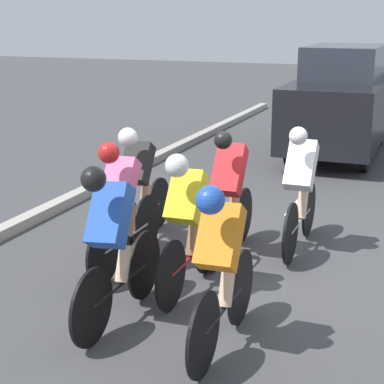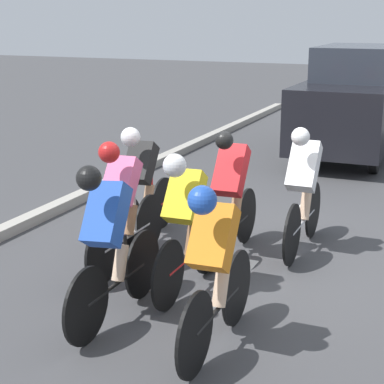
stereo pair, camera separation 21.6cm
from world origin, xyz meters
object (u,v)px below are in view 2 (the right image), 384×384
(cyclist_black, at_px, (142,181))
(cyclist_orange, at_px, (214,264))
(cyclist_blue, at_px, (109,240))
(cyclist_white, at_px, (303,188))
(support_car, at_px, (353,102))
(cyclist_red, at_px, (232,192))
(cyclist_yellow, at_px, (186,219))
(cyclist_pink, at_px, (123,202))

(cyclist_black, bearing_deg, cyclist_orange, 129.49)
(cyclist_blue, bearing_deg, cyclist_white, -115.28)
(cyclist_white, distance_m, cyclist_orange, 2.62)
(cyclist_black, height_order, support_car, support_car)
(cyclist_black, bearing_deg, cyclist_red, 176.38)
(cyclist_yellow, bearing_deg, cyclist_blue, 66.80)
(cyclist_pink, bearing_deg, cyclist_yellow, 160.96)
(support_car, bearing_deg, cyclist_black, 76.62)
(cyclist_pink, height_order, cyclist_yellow, cyclist_yellow)
(cyclist_white, bearing_deg, cyclist_orange, 87.86)
(cyclist_red, xyz_separation_m, cyclist_yellow, (0.08, 1.12, -0.01))
(cyclist_red, bearing_deg, support_car, -92.57)
(cyclist_red, height_order, support_car, support_car)
(cyclist_white, height_order, support_car, support_car)
(cyclist_pink, height_order, support_car, support_car)
(cyclist_blue, height_order, cyclist_red, same)
(cyclist_pink, bearing_deg, cyclist_black, -75.28)
(cyclist_yellow, bearing_deg, cyclist_pink, -19.04)
(cyclist_red, distance_m, cyclist_pink, 1.27)
(cyclist_red, bearing_deg, cyclist_white, -145.89)
(cyclist_black, relative_size, cyclist_orange, 1.00)
(cyclist_yellow, bearing_deg, cyclist_red, -94.08)
(cyclist_yellow, distance_m, cyclist_black, 1.64)
(cyclist_white, relative_size, cyclist_yellow, 1.04)
(cyclist_white, distance_m, cyclist_yellow, 1.80)
(cyclist_blue, height_order, cyclist_black, cyclist_blue)
(cyclist_white, relative_size, cyclist_orange, 1.05)
(cyclist_pink, height_order, cyclist_white, cyclist_white)
(cyclist_yellow, xyz_separation_m, support_car, (-0.36, -7.44, 0.30))
(cyclist_red, xyz_separation_m, cyclist_pink, (0.97, 0.82, -0.01))
(cyclist_blue, xyz_separation_m, cyclist_black, (0.75, -2.06, -0.02))
(cyclist_black, bearing_deg, cyclist_blue, 110.01)
(cyclist_white, bearing_deg, cyclist_black, 12.06)
(cyclist_black, bearing_deg, support_car, -103.38)
(cyclist_red, height_order, cyclist_white, cyclist_white)
(cyclist_red, bearing_deg, cyclist_yellow, 85.92)
(cyclist_orange, height_order, support_car, support_car)
(cyclist_white, distance_m, cyclist_black, 1.96)
(cyclist_white, bearing_deg, cyclist_pink, 37.75)
(cyclist_pink, xyz_separation_m, support_car, (-1.25, -7.13, 0.30))
(cyclist_red, bearing_deg, cyclist_orange, 106.19)
(cyclist_pink, relative_size, cyclist_white, 0.99)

